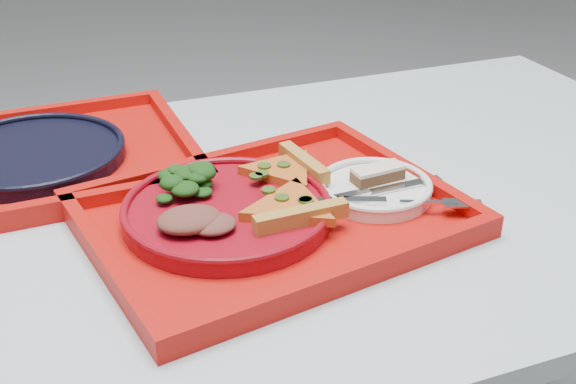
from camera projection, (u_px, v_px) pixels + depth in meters
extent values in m
cube|color=#B2BCC7|center=(205.00, 220.00, 0.95)|extent=(1.60, 0.80, 0.03)
cylinder|color=gray|center=(486.00, 238.00, 1.62)|extent=(0.05, 0.05, 0.72)
cube|color=#B20E09|center=(272.00, 219.00, 0.91)|extent=(0.50, 0.42, 0.01)
cube|color=#B20E09|center=(36.00, 164.00, 1.05)|extent=(0.46, 0.36, 0.01)
cylinder|color=maroon|center=(227.00, 213.00, 0.90)|extent=(0.26, 0.26, 0.02)
cylinder|color=white|center=(374.00, 191.00, 0.95)|extent=(0.15, 0.15, 0.01)
cylinder|color=black|center=(34.00, 156.00, 1.05)|extent=(0.26, 0.26, 0.02)
ellipsoid|color=black|center=(185.00, 174.00, 0.93)|extent=(0.08, 0.07, 0.04)
ellipsoid|color=brown|center=(189.00, 220.00, 0.84)|extent=(0.08, 0.06, 0.02)
cube|color=#4B2A19|center=(378.00, 175.00, 0.96)|extent=(0.07, 0.03, 0.01)
cube|color=beige|center=(378.00, 169.00, 0.96)|extent=(0.07, 0.03, 0.00)
cube|color=silver|center=(379.00, 190.00, 0.93)|extent=(0.19, 0.02, 0.01)
cube|color=silver|center=(398.00, 201.00, 0.91)|extent=(0.18, 0.09, 0.01)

